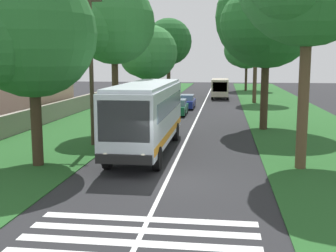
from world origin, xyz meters
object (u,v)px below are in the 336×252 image
(trailing_car_0, at_px, (177,108))
(roadside_tree_right_3, at_px, (255,33))
(roadside_tree_left_0, at_px, (113,26))
(roadside_tree_right_2, at_px, (264,20))
(coach_bus, at_px, (147,113))
(roadside_tree_left_1, at_px, (167,43))
(trailing_car_1, at_px, (186,102))
(roadside_tree_left_2, at_px, (29,37))
(utility_pole, at_px, (91,67))
(roadside_tree_left_3, at_px, (148,54))
(roadside_tree_right_1, at_px, (245,48))
(roadside_building, at_px, (5,81))
(trailing_minibus_0, at_px, (220,87))

(trailing_car_0, bearing_deg, roadside_tree_right_3, -32.48)
(trailing_car_0, relative_size, roadside_tree_left_0, 0.43)
(roadside_tree_left_0, bearing_deg, roadside_tree_right_2, -75.58)
(coach_bus, bearing_deg, roadside_tree_left_1, 5.88)
(trailing_car_1, distance_m, roadside_tree_left_0, 17.14)
(coach_bus, xyz_separation_m, roadside_tree_right_3, (27.91, -7.38, 5.80))
(roadside_tree_left_2, distance_m, utility_pole, 5.46)
(roadside_tree_left_1, relative_size, roadside_tree_left_3, 1.20)
(roadside_tree_left_0, relative_size, roadside_tree_left_1, 0.95)
(roadside_tree_right_3, relative_size, utility_pole, 1.23)
(roadside_tree_left_0, distance_m, roadside_tree_left_1, 31.40)
(roadside_tree_left_3, bearing_deg, trailing_car_0, -156.87)
(trailing_car_1, bearing_deg, roadside_tree_left_2, 169.00)
(roadside_tree_right_2, bearing_deg, roadside_tree_left_0, 104.42)
(trailing_car_0, xyz_separation_m, roadside_tree_right_3, (11.84, -7.54, 7.28))
(roadside_tree_left_2, relative_size, roadside_tree_left_3, 1.01)
(roadside_tree_left_2, xyz_separation_m, roadside_tree_right_1, (51.96, -12.05, 0.82))
(roadside_tree_right_2, bearing_deg, coach_bus, 141.87)
(roadside_tree_left_1, xyz_separation_m, roadside_tree_right_2, (-28.78, -10.63, 0.41))
(roadside_building, bearing_deg, trailing_car_1, -61.73)
(roadside_tree_right_1, bearing_deg, trailing_car_0, 166.89)
(roadside_tree_left_0, relative_size, roadside_tree_left_3, 1.13)
(roadside_tree_left_1, distance_m, roadside_building, 27.05)
(trailing_car_1, bearing_deg, roadside_tree_left_3, 43.08)
(trailing_minibus_0, height_order, roadside_tree_left_2, roadside_tree_left_2)
(roadside_tree_left_2, distance_m, roadside_tree_right_3, 34.02)
(roadside_tree_left_3, xyz_separation_m, roadside_tree_right_1, (21.55, -11.97, 1.19))
(trailing_minibus_0, relative_size, roadside_tree_left_2, 0.67)
(roadside_tree_left_3, xyz_separation_m, roadside_tree_right_3, (1.32, -12.04, 2.33))
(coach_bus, bearing_deg, roadside_tree_left_2, 128.81)
(roadside_building, bearing_deg, roadside_tree_left_3, -38.08)
(trailing_car_0, relative_size, trailing_car_1, 1.00)
(trailing_minibus_0, xyz_separation_m, roadside_tree_left_0, (-27.47, 6.96, 5.67))
(coach_bus, height_order, roadside_tree_right_2, roadside_tree_right_2)
(coach_bus, xyz_separation_m, roadside_building, (13.20, 15.15, 0.94))
(coach_bus, height_order, utility_pole, utility_pole)
(roadside_tree_left_2, height_order, utility_pole, roadside_tree_left_2)
(trailing_car_0, bearing_deg, roadside_building, 100.86)
(trailing_car_0, height_order, roadside_tree_left_2, roadside_tree_left_2)
(roadside_tree_right_2, bearing_deg, roadside_tree_right_3, -1.81)
(trailing_car_1, distance_m, roadside_tree_right_1, 28.32)
(roadside_tree_left_2, relative_size, roadside_building, 0.91)
(trailing_car_0, bearing_deg, utility_pole, 167.38)
(trailing_car_1, height_order, roadside_tree_left_3, roadside_tree_left_3)
(roadside_tree_left_1, bearing_deg, trailing_car_0, -170.18)
(trailing_minibus_0, relative_size, roadside_tree_left_3, 0.67)
(roadside_tree_left_2, bearing_deg, roadside_building, 31.48)
(trailing_car_0, relative_size, utility_pole, 0.49)
(coach_bus, bearing_deg, trailing_car_1, -0.45)
(coach_bus, distance_m, trailing_minibus_0, 33.67)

